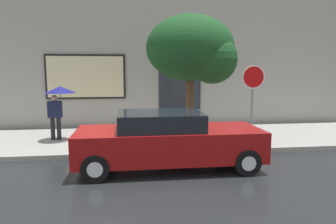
# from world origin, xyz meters

# --- Properties ---
(ground_plane) EXTENTS (60.00, 60.00, 0.00)m
(ground_plane) POSITION_xyz_m (0.00, 0.00, 0.00)
(ground_plane) COLOR black
(sidewalk) EXTENTS (20.00, 4.00, 0.15)m
(sidewalk) POSITION_xyz_m (0.00, 3.00, 0.07)
(sidewalk) COLOR gray
(sidewalk) RESTS_ON ground
(building_facade) EXTENTS (20.00, 0.67, 7.00)m
(building_facade) POSITION_xyz_m (-0.01, 5.50, 3.48)
(building_facade) COLOR #9E998E
(building_facade) RESTS_ON ground
(parked_car) EXTENTS (4.65, 1.85, 1.45)m
(parked_car) POSITION_xyz_m (0.73, -0.03, 0.72)
(parked_car) COLOR maroon
(parked_car) RESTS_ON ground
(fire_hydrant) EXTENTS (0.30, 0.44, 0.71)m
(fire_hydrant) POSITION_xyz_m (-0.51, 1.61, 0.49)
(fire_hydrant) COLOR red
(fire_hydrant) RESTS_ON sidewalk
(pedestrian_with_umbrella) EXTENTS (1.01, 1.01, 1.81)m
(pedestrian_with_umbrella) POSITION_xyz_m (-2.56, 2.99, 1.61)
(pedestrian_with_umbrella) COLOR black
(pedestrian_with_umbrella) RESTS_ON sidewalk
(street_tree) EXTENTS (2.83, 2.40, 4.11)m
(street_tree) POSITION_xyz_m (1.87, 2.10, 3.11)
(street_tree) COLOR #4C3823
(street_tree) RESTS_ON sidewalk
(stop_sign) EXTENTS (0.76, 0.10, 2.51)m
(stop_sign) POSITION_xyz_m (3.67, 1.69, 1.92)
(stop_sign) COLOR gray
(stop_sign) RESTS_ON sidewalk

